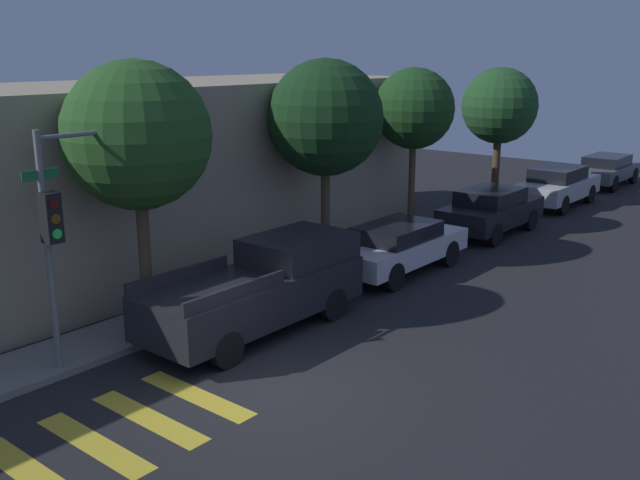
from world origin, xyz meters
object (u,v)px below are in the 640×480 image
object	(u,v)px
traffic_light_pole	(67,206)
tree_midblock	(326,118)
pickup_truck	(263,286)
sedan_far_end	(558,185)
sedan_tail_of_row	(607,169)
tree_near_corner	(137,136)
sedan_middle	(491,210)
tree_behind_truck	(500,106)
sedan_near_corner	(398,246)
tree_far_end	(414,109)

from	to	relation	value
traffic_light_pole	tree_midblock	distance (m)	8.31
pickup_truck	sedan_far_end	size ratio (longest dim) A/B	1.16
pickup_truck	sedan_tail_of_row	size ratio (longest dim) A/B	1.17
tree_near_corner	tree_midblock	distance (m)	6.13
sedan_middle	tree_behind_truck	world-z (taller)	tree_behind_truck
tree_midblock	tree_behind_truck	world-z (taller)	tree_midblock
tree_midblock	tree_near_corner	bearing A→B (deg)	180.00
sedan_tail_of_row	tree_near_corner	world-z (taller)	tree_near_corner
pickup_truck	tree_near_corner	distance (m)	4.09
sedan_near_corner	sedan_middle	xyz separation A→B (m)	(5.53, -0.00, 0.06)
sedan_tail_of_row	tree_near_corner	bearing A→B (deg)	175.35
sedan_far_end	tree_near_corner	distance (m)	18.55
sedan_far_end	tree_far_end	xyz separation A→B (m)	(-7.57, 1.94, 3.28)
tree_far_end	pickup_truck	bearing A→B (deg)	-167.81
sedan_middle	tree_far_end	size ratio (longest dim) A/B	0.80
pickup_truck	sedan_tail_of_row	distance (m)	22.30
sedan_tail_of_row	tree_midblock	bearing A→B (deg)	173.76
pickup_truck	sedan_far_end	world-z (taller)	pickup_truck
tree_near_corner	sedan_tail_of_row	bearing A→B (deg)	-4.65
pickup_truck	tree_near_corner	size ratio (longest dim) A/B	0.91
tree_far_end	traffic_light_pole	bearing A→B (deg)	-176.95
pickup_truck	tree_behind_truck	size ratio (longest dim) A/B	0.99
sedan_near_corner	sedan_tail_of_row	distance (m)	16.98
sedan_far_end	pickup_truck	bearing A→B (deg)	180.00
sedan_middle	sedan_tail_of_row	distance (m)	11.45
sedan_tail_of_row	tree_midblock	size ratio (longest dim) A/B	0.78
traffic_light_pole	tree_behind_truck	bearing A→B (deg)	2.06
pickup_truck	tree_behind_truck	distance (m)	15.47
traffic_light_pole	sedan_middle	world-z (taller)	traffic_light_pole
sedan_near_corner	tree_far_end	world-z (taller)	tree_far_end
tree_midblock	pickup_truck	bearing A→B (deg)	-156.85
pickup_truck	sedan_near_corner	distance (m)	5.32
tree_near_corner	tree_far_end	xyz separation A→B (m)	(10.57, -0.00, -0.08)
sedan_far_end	tree_far_end	distance (m)	8.48
sedan_middle	tree_near_corner	xyz separation A→B (m)	(-12.43, 1.94, 3.37)
pickup_truck	tree_far_end	size ratio (longest dim) A/B	0.97
sedan_middle	tree_near_corner	world-z (taller)	tree_near_corner
sedan_near_corner	tree_midblock	xyz separation A→B (m)	(-0.77, 1.94, 3.38)
sedan_near_corner	tree_behind_truck	bearing A→B (deg)	11.25
traffic_light_pole	sedan_near_corner	xyz separation A→B (m)	(9.00, -1.27, -2.42)
traffic_light_pole	sedan_near_corner	distance (m)	9.41
tree_near_corner	pickup_truck	bearing A→B (deg)	-50.69
sedan_tail_of_row	sedan_far_end	bearing A→B (deg)	180.00
tree_behind_truck	sedan_tail_of_row	bearing A→B (deg)	-15.03
pickup_truck	tree_behind_truck	xyz separation A→B (m)	(15.07, 1.94, 2.90)
pickup_truck	sedan_middle	xyz separation A→B (m)	(10.84, -0.00, -0.14)
tree_midblock	tree_far_end	xyz separation A→B (m)	(4.44, -0.00, -0.02)
sedan_far_end	tree_midblock	world-z (taller)	tree_midblock
sedan_near_corner	sedan_tail_of_row	size ratio (longest dim) A/B	1.02
tree_midblock	sedan_near_corner	bearing A→B (deg)	-68.28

